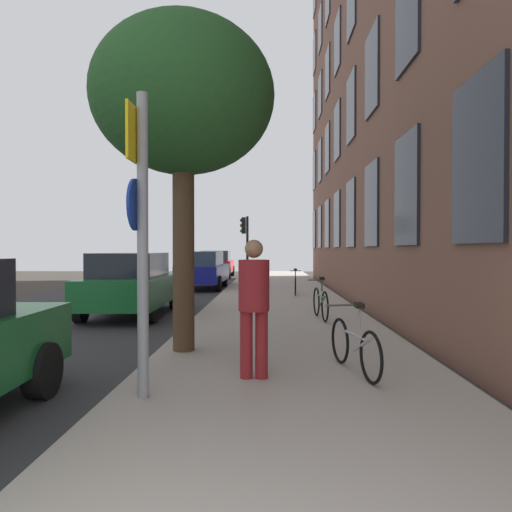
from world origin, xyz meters
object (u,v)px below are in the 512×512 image
at_px(sign_post, 140,222).
at_px(car_3, 217,264).
at_px(traffic_light, 245,237).
at_px(car_2, 203,270).
at_px(bicycle_0, 354,345).
at_px(bicycle_1, 321,302).
at_px(car_1, 132,283).
at_px(tree_near, 183,99).
at_px(pedestrian_0, 254,299).
at_px(bicycle_2, 295,284).

xyz_separation_m(sign_post, car_3, (-1.80, 23.83, -1.17)).
height_order(traffic_light, car_2, traffic_light).
relative_size(bicycle_0, bicycle_1, 1.00).
height_order(traffic_light, car_3, traffic_light).
bearing_deg(car_1, car_3, 88.75).
relative_size(sign_post, tree_near, 0.63).
distance_m(bicycle_0, car_3, 23.15).
bearing_deg(bicycle_0, pedestrian_0, -167.65).
height_order(bicycle_2, car_1, car_1).
relative_size(bicycle_1, pedestrian_0, 0.97).
distance_m(tree_near, car_3, 21.75).
bearing_deg(bicycle_2, sign_post, -101.14).
bearing_deg(bicycle_0, traffic_light, 97.56).
relative_size(traffic_light, car_2, 0.73).
relative_size(bicycle_1, car_2, 0.38).
distance_m(sign_post, traffic_light, 18.33).
distance_m(sign_post, tree_near, 3.18).
distance_m(bicycle_0, pedestrian_0, 1.47).
bearing_deg(bicycle_2, traffic_light, 107.97).
distance_m(sign_post, bicycle_2, 12.14).
bearing_deg(tree_near, car_2, 96.50).
bearing_deg(traffic_light, sign_post, -90.67).
height_order(sign_post, tree_near, tree_near).
height_order(bicycle_0, bicycle_2, bicycle_0).
xyz_separation_m(pedestrian_0, car_1, (-3.37, 6.36, -0.26)).
xyz_separation_m(bicycle_1, car_2, (-4.03, 9.61, 0.34)).
bearing_deg(car_1, traffic_light, 77.95).
distance_m(car_1, car_2, 8.36).
bearing_deg(car_3, tree_near, -85.09).
height_order(bicycle_0, pedestrian_0, pedestrian_0).
relative_size(traffic_light, bicycle_0, 1.93).
bearing_deg(bicycle_2, bicycle_1, -87.58).
bearing_deg(car_2, traffic_light, 59.44).
bearing_deg(bicycle_0, car_3, 100.72).
xyz_separation_m(car_1, car_3, (0.36, 16.66, 0.00)).
xyz_separation_m(tree_near, bicycle_2, (2.29, 9.41, -3.62)).
xyz_separation_m(traffic_light, pedestrian_0, (0.99, -17.53, -1.23)).
height_order(tree_near, pedestrian_0, tree_near).
bearing_deg(pedestrian_0, traffic_light, 93.23).
relative_size(traffic_light, pedestrian_0, 1.86).
xyz_separation_m(bicycle_2, car_2, (-3.78, 3.68, 0.36)).
relative_size(bicycle_0, pedestrian_0, 0.96).
xyz_separation_m(tree_near, car_2, (-1.49, 13.09, -3.26)).
bearing_deg(pedestrian_0, car_1, 117.93).
xyz_separation_m(traffic_light, bicycle_2, (2.11, -6.51, -1.85)).
relative_size(pedestrian_0, car_3, 0.39).
relative_size(sign_post, car_3, 0.74).
height_order(traffic_light, tree_near, tree_near).
distance_m(bicycle_1, bicycle_2, 5.94).
distance_m(traffic_light, bicycle_2, 7.09).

